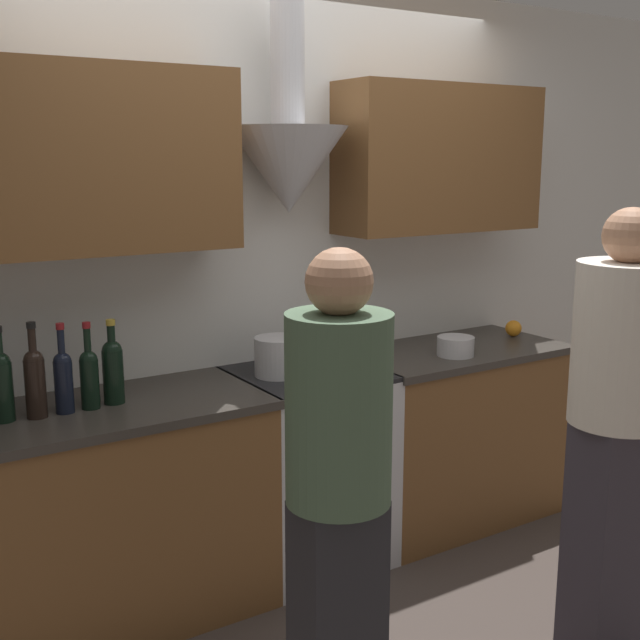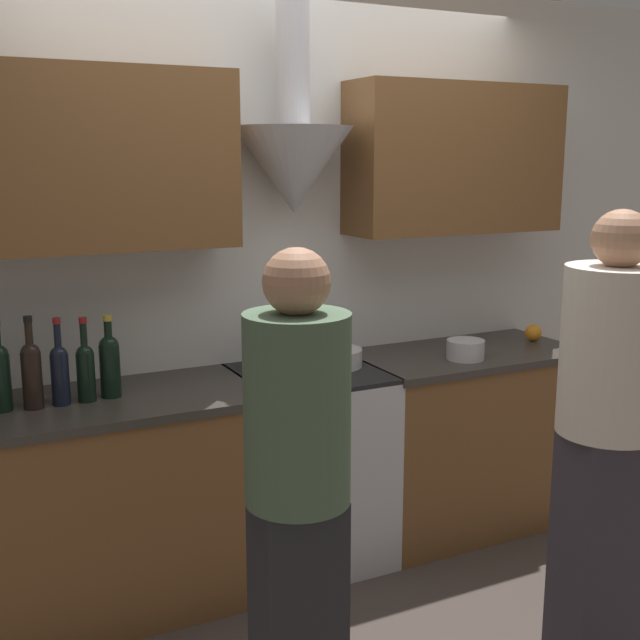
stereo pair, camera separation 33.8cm
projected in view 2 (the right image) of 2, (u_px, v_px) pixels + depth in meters
ground_plane at (342, 588)px, 3.43m from camera, size 12.00×12.00×0.00m
wall_back at (271, 233)px, 3.62m from camera, size 8.40×0.52×2.60m
counter_left at (77, 510)px, 3.16m from camera, size 1.46×0.62×0.88m
counter_right at (463, 437)px, 3.99m from camera, size 1.11×0.62×0.88m
stove_range at (310, 465)px, 3.62m from camera, size 0.61×0.60×0.88m
wine_bottle_5 at (32, 371)px, 2.98m from camera, size 0.07×0.07×0.35m
wine_bottle_6 at (60, 371)px, 3.03m from camera, size 0.07×0.07×0.34m
wine_bottle_7 at (86, 369)px, 3.08m from camera, size 0.07×0.07×0.33m
wine_bottle_8 at (110, 363)px, 3.13m from camera, size 0.08×0.08×0.33m
stock_pot at (279, 355)px, 3.47m from camera, size 0.20×0.20×0.17m
mixing_bowl at (334, 358)px, 3.61m from camera, size 0.25×0.25×0.08m
orange_fruit at (533, 333)px, 4.10m from camera, size 0.08×0.08×0.08m
saucepan at (465, 350)px, 3.73m from camera, size 0.18×0.18×0.09m
person_foreground_left at (298, 488)px, 2.32m from camera, size 0.31×0.31×1.57m
person_foreground_right at (607, 429)px, 2.70m from camera, size 0.34×0.34×1.65m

